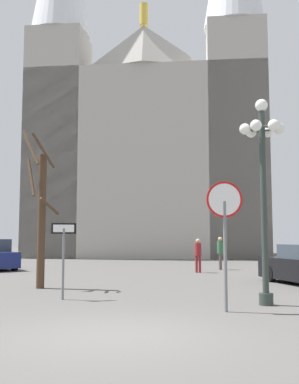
# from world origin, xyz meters

# --- Properties ---
(ground_plane) EXTENTS (120.00, 120.00, 0.00)m
(ground_plane) POSITION_xyz_m (0.00, 0.00, 0.00)
(ground_plane) COLOR #514F4C
(cathedral) EXTENTS (19.96, 14.54, 34.73)m
(cathedral) POSITION_xyz_m (-1.28, 31.54, 10.52)
(cathedral) COLOR #ADA89E
(cathedral) RESTS_ON ground
(stop_sign) EXTENTS (0.86, 0.14, 3.04)m
(stop_sign) POSITION_xyz_m (2.25, 2.62, 2.16)
(stop_sign) COLOR slate
(stop_sign) RESTS_ON ground
(one_way_arrow_sign) EXTENTS (0.65, 0.31, 2.11)m
(one_way_arrow_sign) POSITION_xyz_m (-2.04, 4.40, 1.40)
(one_way_arrow_sign) COLOR slate
(one_way_arrow_sign) RESTS_ON ground
(street_lamp) EXTENTS (1.18, 1.06, 5.36)m
(street_lamp) POSITION_xyz_m (3.37, 3.72, 3.44)
(street_lamp) COLOR #2D3833
(street_lamp) RESTS_ON ground
(bare_tree) EXTENTS (1.34, 0.92, 5.37)m
(bare_tree) POSITION_xyz_m (-3.49, 6.98, 2.50)
(bare_tree) COLOR #473323
(bare_tree) RESTS_ON ground
(pedestrian_walking) EXTENTS (0.32, 0.32, 1.61)m
(pedestrian_walking) POSITION_xyz_m (2.12, 13.86, 0.97)
(pedestrian_walking) COLOR maroon
(pedestrian_walking) RESTS_ON ground
(pedestrian_standing) EXTENTS (0.32, 0.32, 1.69)m
(pedestrian_standing) POSITION_xyz_m (3.36, 15.86, 1.02)
(pedestrian_standing) COLOR #594C47
(pedestrian_standing) RESTS_ON ground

